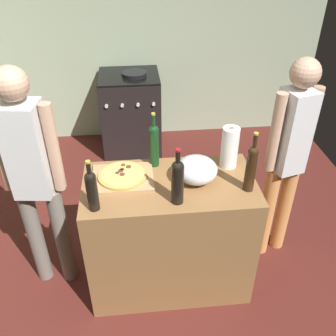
# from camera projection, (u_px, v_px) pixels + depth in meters

# --- Properties ---
(ground_plane) EXTENTS (4.40, 3.52, 0.02)m
(ground_plane) POSITION_uv_depth(u_px,v_px,m) (144.00, 205.00, 3.64)
(ground_plane) COLOR #511E19
(kitchen_wall_rear) EXTENTS (4.40, 0.10, 2.60)m
(kitchen_wall_rear) POSITION_uv_depth(u_px,v_px,m) (133.00, 29.00, 4.14)
(kitchen_wall_rear) COLOR #99A889
(kitchen_wall_rear) RESTS_ON ground_plane
(counter) EXTENTS (1.13, 0.60, 0.92)m
(counter) POSITION_uv_depth(u_px,v_px,m) (169.00, 234.00, 2.64)
(counter) COLOR olive
(counter) RESTS_ON ground_plane
(cutting_board) EXTENTS (0.40, 0.32, 0.02)m
(cutting_board) POSITION_uv_depth(u_px,v_px,m) (123.00, 178.00, 2.42)
(cutting_board) COLOR tan
(cutting_board) RESTS_ON counter
(pizza) EXTENTS (0.32, 0.32, 0.03)m
(pizza) POSITION_uv_depth(u_px,v_px,m) (123.00, 175.00, 2.40)
(pizza) COLOR tan
(pizza) RESTS_ON cutting_board
(mixing_bowl) EXTENTS (0.27, 0.27, 0.17)m
(mixing_bowl) POSITION_uv_depth(u_px,v_px,m) (196.00, 170.00, 2.36)
(mixing_bowl) COLOR #B2B2B7
(mixing_bowl) RESTS_ON counter
(paper_towel_roll) EXTENTS (0.12, 0.12, 0.29)m
(paper_towel_roll) POSITION_uv_depth(u_px,v_px,m) (230.00, 147.00, 2.47)
(paper_towel_roll) COLOR white
(paper_towel_roll) RESTS_ON counter
(wine_bottle_dark) EXTENTS (0.07, 0.07, 0.41)m
(wine_bottle_dark) POSITION_uv_depth(u_px,v_px,m) (251.00, 166.00, 2.23)
(wine_bottle_dark) COLOR #331E0F
(wine_bottle_dark) RESTS_ON counter
(wine_bottle_clear) EXTENTS (0.07, 0.07, 0.34)m
(wine_bottle_clear) POSITION_uv_depth(u_px,v_px,m) (92.00, 189.00, 2.10)
(wine_bottle_clear) COLOR black
(wine_bottle_clear) RESTS_ON counter
(wine_bottle_green) EXTENTS (0.08, 0.08, 0.37)m
(wine_bottle_green) POSITION_uv_depth(u_px,v_px,m) (178.00, 180.00, 2.14)
(wine_bottle_green) COLOR black
(wine_bottle_green) RESTS_ON counter
(wine_bottle_amber) EXTENTS (0.07, 0.07, 0.40)m
(wine_bottle_amber) POSITION_uv_depth(u_px,v_px,m) (154.00, 144.00, 2.47)
(wine_bottle_amber) COLOR #143819
(wine_bottle_amber) RESTS_ON counter
(stove) EXTENTS (0.66, 0.62, 0.96)m
(stove) POSITION_uv_depth(u_px,v_px,m) (131.00, 113.00, 4.28)
(stove) COLOR black
(stove) RESTS_ON ground_plane
(person_in_stripes) EXTENTS (0.40, 0.23, 1.69)m
(person_in_stripes) POSITION_uv_depth(u_px,v_px,m) (33.00, 174.00, 2.36)
(person_in_stripes) COLOR slate
(person_in_stripes) RESTS_ON ground_plane
(person_in_red) EXTENTS (0.35, 0.24, 1.64)m
(person_in_red) POSITION_uv_depth(u_px,v_px,m) (288.00, 154.00, 2.64)
(person_in_red) COLOR #D88C4C
(person_in_red) RESTS_ON ground_plane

